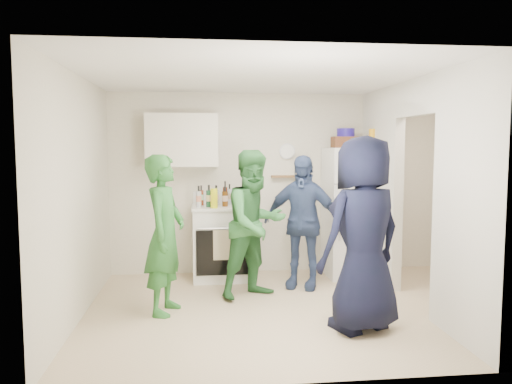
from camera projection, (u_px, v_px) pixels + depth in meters
floor at (309, 308)px, 5.46m from camera, size 4.80×4.80×0.00m
wall_back at (283, 183)px, 7.02m from camera, size 4.80×0.00×4.80m
wall_front at (361, 217)px, 3.66m from camera, size 4.80×0.00×4.80m
wall_left at (79, 197)px, 5.07m from camera, size 0.00×3.40×3.40m
ceiling at (311, 76)px, 5.23m from camera, size 4.80×4.80×0.00m
partition_pier_back at (381, 186)px, 6.57m from camera, size 0.12×1.20×2.50m
partition_pier_front at (471, 205)px, 4.39m from camera, size 0.12×1.20×2.50m
partition_header at (420, 97)px, 5.38m from camera, size 0.12×1.00×0.40m
stove at (223, 242)px, 6.67m from camera, size 0.82×0.68×0.98m
upper_cabinet at (182, 140)px, 6.63m from camera, size 0.95×0.34×0.70m
fridge at (353, 212)px, 6.80m from camera, size 0.72×0.70×1.75m
wicker_basket at (346, 142)px, 6.75m from camera, size 0.35×0.25×0.15m
blue_bowl at (346, 133)px, 6.74m from camera, size 0.24×0.24×0.11m
yellow_cup_stack_top at (372, 138)px, 6.64m from camera, size 0.09×0.09×0.25m
wall_clock at (287, 151)px, 6.97m from camera, size 0.22×0.02×0.22m
spice_shelf at (284, 176)px, 6.97m from camera, size 0.35×0.08×0.03m
nook_window at (508, 157)px, 5.77m from camera, size 0.03×0.70×0.80m
nook_window_frame at (507, 157)px, 5.77m from camera, size 0.04×0.76×0.86m
nook_valance at (506, 126)px, 5.73m from camera, size 0.04×0.82×0.18m
yellow_cup_stack_stove at (214, 198)px, 6.38m from camera, size 0.09×0.09×0.25m
red_cup at (240, 203)px, 6.45m from camera, size 0.09×0.09×0.12m
person_green_left at (165, 234)px, 5.26m from camera, size 0.55×0.70×1.68m
person_green_center at (255, 224)px, 5.82m from camera, size 1.05×0.98×1.73m
person_denim at (302, 222)px, 6.22m from camera, size 1.05×0.79×1.66m
person_navy at (363, 234)px, 4.75m from camera, size 1.08×0.92×1.87m
person_nook at (474, 229)px, 5.98m from camera, size 0.64×1.04×1.56m
bottle_a at (201, 195)px, 6.69m from camera, size 0.06×0.06×0.27m
bottle_b at (209, 196)px, 6.50m from camera, size 0.07×0.07×0.29m
bottle_c at (216, 195)px, 6.74m from camera, size 0.07×0.07×0.26m
bottle_d at (225, 196)px, 6.56m from camera, size 0.08×0.08×0.27m
bottle_e at (230, 194)px, 6.82m from camera, size 0.06×0.06×0.28m
bottle_f at (237, 196)px, 6.67m from camera, size 0.06×0.06×0.25m
bottle_g at (242, 196)px, 6.77m from camera, size 0.06×0.06×0.24m
bottle_h at (199, 197)px, 6.46m from camera, size 0.07×0.07×0.28m
bottle_i at (225, 193)px, 6.70m from camera, size 0.06×0.06×0.32m
bottle_j at (245, 194)px, 6.55m from camera, size 0.08×0.08×0.32m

